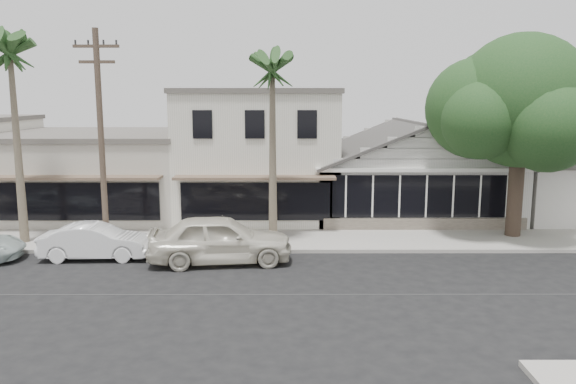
{
  "coord_description": "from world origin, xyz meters",
  "views": [
    {
      "loc": [
        -1.54,
        -17.39,
        6.34
      ],
      "look_at": [
        -1.48,
        6.0,
        2.37
      ],
      "focal_mm": 35.0,
      "sensor_mm": 36.0,
      "label": 1
    }
  ],
  "objects_px": {
    "car_0": "(220,239)",
    "car_1": "(96,241)",
    "utility_pole": "(101,136)",
    "shade_tree": "(517,105)"
  },
  "relations": [
    {
      "from": "car_0",
      "to": "car_1",
      "type": "bearing_deg",
      "value": 77.54
    },
    {
      "from": "utility_pole",
      "to": "car_0",
      "type": "xyz_separation_m",
      "value": [
        4.9,
        -1.59,
        -3.85
      ]
    },
    {
      "from": "car_1",
      "to": "shade_tree",
      "type": "relative_size",
      "value": 0.47
    },
    {
      "from": "utility_pole",
      "to": "car_1",
      "type": "bearing_deg",
      "value": -95.49
    },
    {
      "from": "car_1",
      "to": "utility_pole",
      "type": "bearing_deg",
      "value": -7.15
    },
    {
      "from": "car_1",
      "to": "shade_tree",
      "type": "xyz_separation_m",
      "value": [
        17.74,
        3.45,
        5.29
      ]
    },
    {
      "from": "utility_pole",
      "to": "car_1",
      "type": "xyz_separation_m",
      "value": [
        -0.1,
        -1.05,
        -4.09
      ]
    },
    {
      "from": "utility_pole",
      "to": "shade_tree",
      "type": "distance_m",
      "value": 17.85
    },
    {
      "from": "shade_tree",
      "to": "car_1",
      "type": "bearing_deg",
      "value": -168.99
    },
    {
      "from": "car_0",
      "to": "car_1",
      "type": "xyz_separation_m",
      "value": [
        -5.0,
        0.55,
        -0.24
      ]
    }
  ]
}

